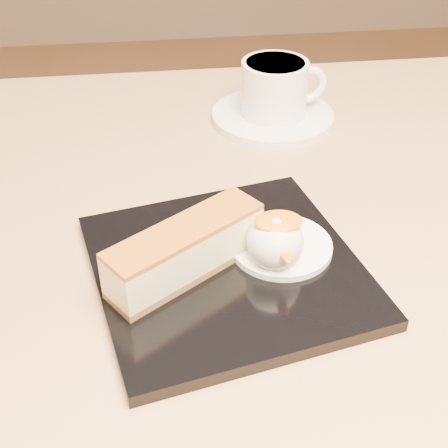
{
  "coord_description": "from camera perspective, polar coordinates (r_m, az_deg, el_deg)",
  "views": [
    {
      "loc": [
        -0.06,
        -0.45,
        1.08
      ],
      "look_at": [
        -0.0,
        -0.03,
        0.76
      ],
      "focal_mm": 50.0,
      "sensor_mm": 36.0,
      "label": 1
    }
  ],
  "objects": [
    {
      "name": "ice_cream_scoop",
      "position": [
        0.52,
        4.72,
        -1.63
      ],
      "size": [
        0.05,
        0.05,
        0.05
      ],
      "primitive_type": "sphere",
      "color": "white",
      "rests_on": "cream_smear"
    },
    {
      "name": "cream_smear",
      "position": [
        0.55,
        5.23,
        -2.01
      ],
      "size": [
        0.09,
        0.09,
        0.01
      ],
      "primitive_type": "cylinder",
      "color": "white",
      "rests_on": "dessert_plate"
    },
    {
      "name": "dessert_plate",
      "position": [
        0.54,
        0.26,
        -4.17
      ],
      "size": [
        0.26,
        0.26,
        0.01
      ],
      "primitive_type": "cube",
      "rotation": [
        0.0,
        0.0,
        0.21
      ],
      "color": "black",
      "rests_on": "table"
    },
    {
      "name": "table",
      "position": [
        0.69,
        -0.11,
        -11.62
      ],
      "size": [
        0.8,
        0.8,
        0.72
      ],
      "color": "black",
      "rests_on": "ground"
    },
    {
      "name": "saucer",
      "position": [
        0.78,
        4.48,
        9.8
      ],
      "size": [
        0.15,
        0.15,
        0.01
      ],
      "primitive_type": "cylinder",
      "color": "white",
      "rests_on": "table"
    },
    {
      "name": "coffee_cup",
      "position": [
        0.77,
        4.76,
        12.39
      ],
      "size": [
        0.11,
        0.08,
        0.07
      ],
      "rotation": [
        0.0,
        0.0,
        0.12
      ],
      "color": "white",
      "rests_on": "saucer"
    },
    {
      "name": "mint_sprig",
      "position": [
        0.56,
        1.84,
        -0.41
      ],
      "size": [
        0.03,
        0.02,
        0.0
      ],
      "color": "#2C882D",
      "rests_on": "cream_smear"
    },
    {
      "name": "mango_sauce",
      "position": [
        0.51,
        5.0,
        0.24
      ],
      "size": [
        0.04,
        0.03,
        0.01
      ],
      "primitive_type": "ellipsoid",
      "color": "orange",
      "rests_on": "ice_cream_scoop"
    },
    {
      "name": "cheesecake",
      "position": [
        0.51,
        -3.54,
        -2.4
      ],
      "size": [
        0.14,
        0.11,
        0.05
      ],
      "rotation": [
        0.0,
        0.0,
        0.6
      ],
      "color": "brown",
      "rests_on": "dessert_plate"
    }
  ]
}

